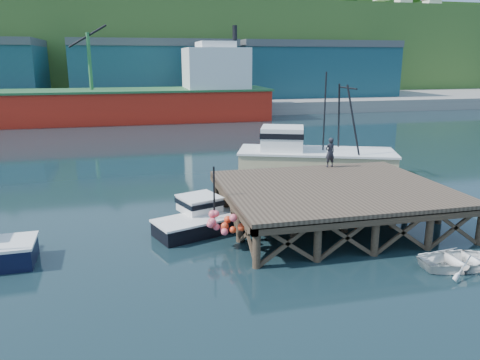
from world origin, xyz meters
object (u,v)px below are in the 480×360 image
object	(u,v)px
trawler	(313,156)
dockworker	(330,152)
dinghy	(461,260)
boat_black	(207,218)

from	to	relation	value
trawler	dockworker	size ratio (longest dim) A/B	6.63
trawler	dockworker	bearing A→B (deg)	-81.79
trawler	dinghy	world-z (taller)	trawler
trawler	dockworker	xyz separation A→B (m)	(-1.30, -5.88, 1.44)
dinghy	dockworker	bearing A→B (deg)	8.26
dockworker	trawler	bearing A→B (deg)	-114.25
boat_black	trawler	bearing A→B (deg)	24.36
boat_black	trawler	size ratio (longest dim) A/B	0.49
trawler	dockworker	world-z (taller)	trawler
boat_black	dinghy	xyz separation A→B (m)	(10.04, -7.36, -0.28)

